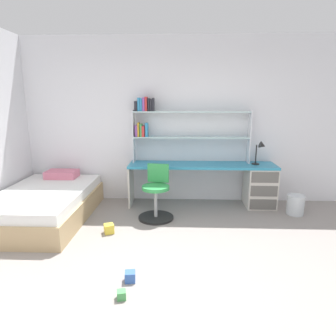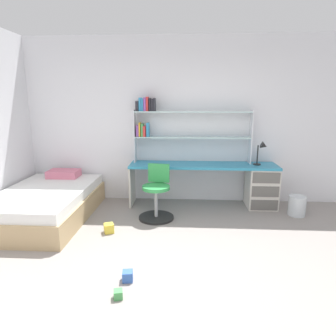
# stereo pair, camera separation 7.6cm
# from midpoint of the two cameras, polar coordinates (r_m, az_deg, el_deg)

# --- Properties ---
(ground_plane) EXTENTS (6.19, 6.25, 0.02)m
(ground_plane) POSITION_cam_midpoint_polar(r_m,az_deg,el_deg) (2.88, 1.23, -23.58)
(ground_plane) COLOR gray
(room_shell) EXTENTS (6.19, 6.25, 2.73)m
(room_shell) POSITION_cam_midpoint_polar(r_m,az_deg,el_deg) (3.89, -18.24, 7.33)
(room_shell) COLOR silver
(room_shell) RESTS_ON ground_plane
(desk) EXTENTS (2.37, 0.51, 0.70)m
(desk) POSITION_cam_midpoint_polar(r_m,az_deg,el_deg) (4.93, 13.56, -2.59)
(desk) COLOR teal
(desk) RESTS_ON ground_plane
(bookshelf_hutch) EXTENTS (1.91, 0.22, 1.06)m
(bookshelf_hutch) POSITION_cam_midpoint_polar(r_m,az_deg,el_deg) (4.82, 0.71, 8.67)
(bookshelf_hutch) COLOR silver
(bookshelf_hutch) RESTS_ON desk
(desk_lamp) EXTENTS (0.20, 0.17, 0.38)m
(desk_lamp) POSITION_cam_midpoint_polar(r_m,az_deg,el_deg) (4.86, 17.22, 3.51)
(desk_lamp) COLOR black
(desk_lamp) RESTS_ON desk
(swivel_chair) EXTENTS (0.52, 0.52, 0.79)m
(swivel_chair) POSITION_cam_midpoint_polar(r_m,az_deg,el_deg) (4.33, -2.78, -5.79)
(swivel_chair) COLOR black
(swivel_chair) RESTS_ON ground_plane
(bed_platform) EXTENTS (1.23, 1.92, 0.57)m
(bed_platform) POSITION_cam_midpoint_polar(r_m,az_deg,el_deg) (4.69, -23.24, -6.54)
(bed_platform) COLOR tan
(bed_platform) RESTS_ON ground_plane
(waste_bin) EXTENTS (0.26, 0.26, 0.30)m
(waste_bin) POSITION_cam_midpoint_polar(r_m,az_deg,el_deg) (4.90, 23.17, -6.61)
(waste_bin) COLOR silver
(waste_bin) RESTS_ON ground_plane
(toy_block_green_0) EXTENTS (0.09, 0.09, 0.08)m
(toy_block_green_0) POSITION_cam_midpoint_polar(r_m,az_deg,el_deg) (2.84, -9.82, -23.15)
(toy_block_green_0) COLOR #479E51
(toy_block_green_0) RESTS_ON ground_plane
(toy_block_yellow_1) EXTENTS (0.16, 0.16, 0.12)m
(toy_block_yellow_1) POSITION_cam_midpoint_polar(r_m,az_deg,el_deg) (4.02, -11.91, -11.48)
(toy_block_yellow_1) COLOR gold
(toy_block_yellow_1) RESTS_ON ground_plane
(toy_block_blue_2) EXTENTS (0.11, 0.11, 0.10)m
(toy_block_blue_2) POSITION_cam_midpoint_polar(r_m,az_deg,el_deg) (3.04, -8.09, -20.16)
(toy_block_blue_2) COLOR #3860B7
(toy_block_blue_2) RESTS_ON ground_plane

